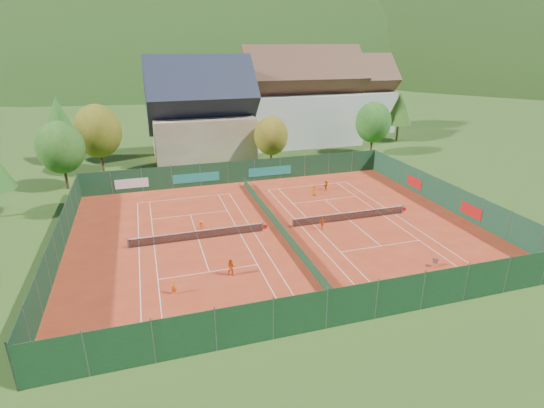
{
  "coord_description": "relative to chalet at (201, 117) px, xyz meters",
  "views": [
    {
      "loc": [
        -12.03,
        -37.12,
        17.79
      ],
      "look_at": [
        0.0,
        2.0,
        2.0
      ],
      "focal_mm": 28.0,
      "sensor_mm": 36.0,
      "label": 1
    }
  ],
  "objects": [
    {
      "name": "ground",
      "position": [
        3.0,
        -30.0,
        -6.64
      ],
      "size": [
        600.0,
        600.0,
        0.0
      ],
      "primitive_type": "plane",
      "color": "#2A4A17",
      "rests_on": "ground"
    },
    {
      "name": "clay_pad",
      "position": [
        3.0,
        -30.0,
        -6.62
      ],
      "size": [
        40.0,
        32.0,
        0.01
      ],
      "primitive_type": "cube",
      "color": "#A83118",
      "rests_on": "ground"
    },
    {
      "name": "court_markings_left",
      "position": [
        -5.0,
        -30.0,
        -6.61
      ],
      "size": [
        11.03,
        23.83,
        0.0
      ],
      "color": "white",
      "rests_on": "ground"
    },
    {
      "name": "court_markings_right",
      "position": [
        11.0,
        -30.0,
        -6.61
      ],
      "size": [
        11.03,
        23.83,
        0.0
      ],
      "color": "white",
      "rests_on": "ground"
    },
    {
      "name": "tennis_net_left",
      "position": [
        -4.85,
        -30.0,
        -6.12
      ],
      "size": [
        13.3,
        0.1,
        1.02
      ],
      "color": "#59595B",
      "rests_on": "ground"
    },
    {
      "name": "tennis_net_right",
      "position": [
        11.15,
        -30.0,
        -6.12
      ],
      "size": [
        13.3,
        0.1,
        1.02
      ],
      "color": "#59595B",
      "rests_on": "ground"
    },
    {
      "name": "court_divider",
      "position": [
        3.0,
        -30.0,
        -6.12
      ],
      "size": [
        0.03,
        28.8,
        1.0
      ],
      "color": "#14371F",
      "rests_on": "ground"
    },
    {
      "name": "fence_north",
      "position": [
        2.54,
        -14.01,
        -5.16
      ],
      "size": [
        40.0,
        0.1,
        3.0
      ],
      "color": "#153B22",
      "rests_on": "ground"
    },
    {
      "name": "fence_south",
      "position": [
        3.0,
        -46.0,
        -5.12
      ],
      "size": [
        40.0,
        0.04,
        3.0
      ],
      "color": "#14381C",
      "rests_on": "ground"
    },
    {
      "name": "fence_west",
      "position": [
        -17.0,
        -30.0,
        -5.12
      ],
      "size": [
        0.04,
        32.0,
        3.0
      ],
      "color": "#12341D",
      "rests_on": "ground"
    },
    {
      "name": "fence_east",
      "position": [
        23.0,
        -29.95,
        -5.14
      ],
      "size": [
        0.09,
        32.0,
        3.0
      ],
      "color": "#163C25",
      "rests_on": "ground"
    },
    {
      "name": "chalet",
      "position": [
        0.0,
        0.0,
        0.0
      ],
      "size": [
        16.2,
        12.0,
        16.0
      ],
      "color": "#CCB490",
      "rests_on": "ground"
    },
    {
      "name": "hotel_block_a",
      "position": [
        19.0,
        6.0,
        0.76
      ],
      "size": [
        21.6,
        11.0,
        17.25
      ],
      "color": "silver",
      "rests_on": "ground"
    },
    {
      "name": "hotel_block_b",
      "position": [
        33.0,
        14.0,
        -0.01
      ],
      "size": [
        17.28,
        10.0,
        15.5
      ],
      "color": "silver",
      "rests_on": "ground"
    },
    {
      "name": "tree_west_front",
      "position": [
        -19.0,
        -10.0,
        -1.23
      ],
      "size": [
        5.72,
        5.72,
        8.69
      ],
      "color": "#453118",
      "rests_on": "ground"
    },
    {
      "name": "tree_west_mid",
      "position": [
        -15.0,
        -4.0,
        -0.56
      ],
      "size": [
        6.44,
        6.44,
        9.78
      ],
      "color": "#483119",
      "rests_on": "ground"
    },
    {
      "name": "tree_west_back",
      "position": [
        -21.0,
        4.0,
        0.11
      ],
      "size": [
        5.6,
        5.6,
        10.0
      ],
      "color": "#402D17",
      "rests_on": "ground"
    },
    {
      "name": "tree_center",
      "position": [
        9.0,
        -8.0,
        -1.91
      ],
      "size": [
        5.01,
        5.01,
        7.6
      ],
      "color": "#49301A",
      "rests_on": "ground"
    },
    {
      "name": "tree_east_front",
      "position": [
        27.0,
        -6.0,
        -1.23
      ],
      "size": [
        5.72,
        5.72,
        8.69
      ],
      "color": "#483019",
      "rests_on": "ground"
    },
    {
      "name": "tree_east_mid",
      "position": [
        37.0,
        2.0,
        -0.56
      ],
      "size": [
        5.04,
        5.04,
        9.0
      ],
      "color": "#4B341A",
      "rests_on": "ground"
    },
    {
      "name": "tree_east_back",
      "position": [
        29.0,
        10.0,
        0.12
      ],
      "size": [
        7.15,
        7.15,
        10.86
      ],
      "color": "#4A2C1A",
      "rests_on": "ground"
    },
    {
      "name": "mountain_backdrop",
      "position": [
        31.54,
        203.48,
        -46.26
      ],
      "size": [
        820.0,
        530.0,
        242.0
      ],
      "color": "black",
      "rests_on": "ground"
    },
    {
      "name": "ball_hopper",
      "position": [
        13.3,
        -41.14,
        -6.07
      ],
      "size": [
        0.34,
        0.34,
        0.8
      ],
      "color": "slate",
      "rests_on": "ground"
    },
    {
      "name": "loose_ball_0",
      "position": [
        -5.88,
        -36.03,
        -6.59
      ],
      "size": [
        0.07,
        0.07,
        0.07
      ],
      "primitive_type": "sphere",
      "color": "#CCD833",
      "rests_on": "ground"
    },
    {
      "name": "loose_ball_1",
      "position": [
        10.25,
        -40.3,
        -6.59
      ],
      "size": [
        0.07,
        0.07,
        0.07
      ],
      "primitive_type": "sphere",
      "color": "#CCD833",
      "rests_on": "ground"
    },
    {
      "name": "player_left_near",
      "position": [
        -8.03,
        -38.9,
        -6.02
      ],
      "size": [
        0.51,
        0.41,
        1.22
      ],
      "primitive_type": "imported",
      "rotation": [
        0.0,
        0.0,
        0.3
      ],
      "color": "orange",
      "rests_on": "ground"
    },
    {
      "name": "player_left_mid",
      "position": [
        -3.38,
        -37.57,
        -5.85
      ],
      "size": [
        0.89,
        0.78,
        1.55
      ],
      "primitive_type": "imported",
      "rotation": [
        0.0,
        0.0,
        -0.29
      ],
      "color": "#DC5413",
      "rests_on": "ground"
    },
    {
      "name": "player_left_far",
      "position": [
        -4.47,
        -28.56,
        -5.96
      ],
      "size": [
        0.87,
        0.52,
        1.32
      ],
      "primitive_type": "imported",
      "rotation": [
        0.0,
        0.0,
        3.17
      ],
      "color": "#FA4F16",
      "rests_on": "ground"
    },
    {
      "name": "player_right_near",
      "position": [
        7.28,
        -31.32,
        -5.95
      ],
      "size": [
        0.86,
        0.58,
        1.36
      ],
      "primitive_type": "imported",
      "rotation": [
        0.0,
        0.0,
        0.34
      ],
      "color": "#D65413",
      "rests_on": "ground"
    },
    {
      "name": "player_right_far_a",
      "position": [
        10.27,
        -21.8,
        -5.94
      ],
      "size": [
        0.74,
        0.55,
        1.36
      ],
      "primitive_type": "imported",
      "rotation": [
        0.0,
        0.0,
        2.95
      ],
      "color": "#D66013",
      "rests_on": "ground"
    },
    {
      "name": "player_right_far_b",
      "position": [
        12.46,
        -20.46,
        -5.94
      ],
      "size": [
        1.25,
        1.09,
        1.36
      ],
      "primitive_type": "imported",
      "rotation": [
        0.0,
        0.0,
        3.8
      ],
      "color": "#CB5412",
      "rests_on": "ground"
    }
  ]
}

